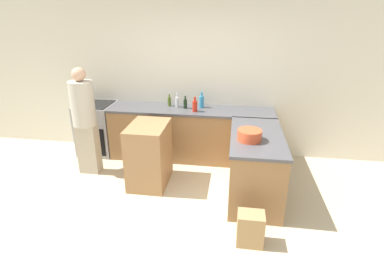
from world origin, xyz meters
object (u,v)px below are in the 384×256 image
at_px(hot_sauce_bottle, 195,106).
at_px(range_oven, 97,128).
at_px(mixing_bowl, 250,135).
at_px(person_by_range, 85,118).
at_px(island_table, 149,154).
at_px(dish_soap_bottle, 202,101).
at_px(paper_bag, 250,229).
at_px(wine_bottle_dark, 185,103).
at_px(vinegar_bottle_clear, 177,102).
at_px(olive_oil_bottle, 169,101).

bearing_deg(hot_sauce_bottle, range_oven, 175.97).
height_order(mixing_bowl, person_by_range, person_by_range).
bearing_deg(island_table, range_oven, 143.59).
relative_size(dish_soap_bottle, paper_bag, 0.69).
xyz_separation_m(island_table, wine_bottle_dark, (0.38, 0.92, 0.52)).
bearing_deg(range_oven, wine_bottle_dark, 0.93).
bearing_deg(dish_soap_bottle, vinegar_bottle_clear, -174.76).
xyz_separation_m(island_table, olive_oil_bottle, (0.09, 1.02, 0.52)).
xyz_separation_m(mixing_bowl, vinegar_bottle_clear, (-1.16, 1.26, 0.03)).
relative_size(island_table, paper_bag, 2.39).
height_order(mixing_bowl, dish_soap_bottle, dish_soap_bottle).
height_order(island_table, person_by_range, person_by_range).
relative_size(vinegar_bottle_clear, person_by_range, 0.14).
relative_size(hot_sauce_bottle, wine_bottle_dark, 1.17).
height_order(wine_bottle_dark, olive_oil_bottle, wine_bottle_dark).
bearing_deg(vinegar_bottle_clear, olive_oil_bottle, 163.05).
xyz_separation_m(dish_soap_bottle, olive_oil_bottle, (-0.55, 0.01, -0.02)).
distance_m(range_oven, vinegar_bottle_clear, 1.55).
height_order(dish_soap_bottle, vinegar_bottle_clear, dish_soap_bottle).
bearing_deg(hot_sauce_bottle, olive_oil_bottle, 152.67).
distance_m(olive_oil_bottle, paper_bag, 2.62).
bearing_deg(mixing_bowl, paper_bag, -87.43).
height_order(hot_sauce_bottle, wine_bottle_dark, hot_sauce_bottle).
bearing_deg(dish_soap_bottle, mixing_bowl, -59.73).
height_order(mixing_bowl, wine_bottle_dark, wine_bottle_dark).
height_order(island_table, hot_sauce_bottle, hot_sauce_bottle).
bearing_deg(range_oven, island_table, -36.41).
distance_m(island_table, paper_bag, 1.82).
bearing_deg(hot_sauce_bottle, person_by_range, -159.22).
bearing_deg(range_oven, vinegar_bottle_clear, 2.96).
bearing_deg(vinegar_bottle_clear, range_oven, -177.04).
bearing_deg(wine_bottle_dark, range_oven, -179.07).
height_order(hot_sauce_bottle, person_by_range, person_by_range).
xyz_separation_m(range_oven, wine_bottle_dark, (1.60, 0.03, 0.52)).
relative_size(person_by_range, paper_bag, 4.36).
bearing_deg(range_oven, hot_sauce_bottle, -4.03).
relative_size(hot_sauce_bottle, paper_bag, 0.63).
xyz_separation_m(mixing_bowl, paper_bag, (0.04, -0.80, -0.77)).
relative_size(dish_soap_bottle, person_by_range, 0.16).
bearing_deg(wine_bottle_dark, dish_soap_bottle, 18.33).
height_order(range_oven, dish_soap_bottle, dish_soap_bottle).
distance_m(range_oven, wine_bottle_dark, 1.68).
xyz_separation_m(range_oven, olive_oil_bottle, (1.31, 0.12, 0.52)).
relative_size(range_oven, mixing_bowl, 2.98).
bearing_deg(person_by_range, mixing_bowl, -10.56).
distance_m(range_oven, island_table, 1.52).
bearing_deg(range_oven, dish_soap_bottle, 3.47).
relative_size(island_table, olive_oil_bottle, 4.45).
relative_size(mixing_bowl, dish_soap_bottle, 1.15).
height_order(hot_sauce_bottle, vinegar_bottle_clear, hot_sauce_bottle).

